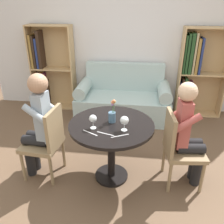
{
  "coord_description": "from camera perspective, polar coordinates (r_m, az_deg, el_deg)",
  "views": [
    {
      "loc": [
        0.29,
        -2.26,
        2.0
      ],
      "look_at": [
        0.0,
        0.05,
        0.86
      ],
      "focal_mm": 38.0,
      "sensor_mm": 36.0,
      "label": 1
    }
  ],
  "objects": [
    {
      "name": "ground_plane",
      "position": [
        3.03,
        -0.12,
        -15.15
      ],
      "size": [
        16.0,
        16.0,
        0.0
      ],
      "primitive_type": "plane",
      "color": "brown"
    },
    {
      "name": "back_wall",
      "position": [
        4.42,
        3.51,
        17.6
      ],
      "size": [
        5.2,
        0.05,
        2.7
      ],
      "color": "silver",
      "rests_on": "ground_plane"
    },
    {
      "name": "round_table",
      "position": [
        2.68,
        -0.13,
        -5.57
      ],
      "size": [
        0.95,
        0.95,
        0.74
      ],
      "color": "black",
      "rests_on": "ground_plane"
    },
    {
      "name": "couch",
      "position": [
        4.3,
        2.73,
        2.93
      ],
      "size": [
        1.64,
        0.8,
        0.92
      ],
      "color": "#A8C1C1",
      "rests_on": "ground_plane"
    },
    {
      "name": "bookshelf_left",
      "position": [
        4.73,
        -15.15,
        9.91
      ],
      "size": [
        0.8,
        0.28,
        1.56
      ],
      "color": "tan",
      "rests_on": "ground_plane"
    },
    {
      "name": "bookshelf_right",
      "position": [
        4.48,
        19.33,
        8.75
      ],
      "size": [
        0.8,
        0.28,
        1.56
      ],
      "color": "tan",
      "rests_on": "ground_plane"
    },
    {
      "name": "chair_left",
      "position": [
        2.88,
        -15.42,
        -6.54
      ],
      "size": [
        0.46,
        0.46,
        0.9
      ],
      "rotation": [
        0.0,
        0.0,
        -1.66
      ],
      "color": "#937A56",
      "rests_on": "ground_plane"
    },
    {
      "name": "chair_right",
      "position": [
        2.77,
        15.73,
        -7.95
      ],
      "size": [
        0.46,
        0.46,
        0.9
      ],
      "rotation": [
        0.0,
        0.0,
        1.68
      ],
      "color": "#937A56",
      "rests_on": "ground_plane"
    },
    {
      "name": "person_left",
      "position": [
        2.82,
        -17.39,
        -2.72
      ],
      "size": [
        0.44,
        0.36,
        1.29
      ],
      "rotation": [
        0.0,
        0.0,
        -1.66
      ],
      "color": "black",
      "rests_on": "ground_plane"
    },
    {
      "name": "person_right",
      "position": [
        2.72,
        17.94,
        -4.93
      ],
      "size": [
        0.44,
        0.37,
        1.24
      ],
      "rotation": [
        0.0,
        0.0,
        1.68
      ],
      "color": "black",
      "rests_on": "ground_plane"
    },
    {
      "name": "wine_glass_left",
      "position": [
        2.48,
        -4.61,
        -1.69
      ],
      "size": [
        0.08,
        0.08,
        0.15
      ],
      "color": "white",
      "rests_on": "round_table"
    },
    {
      "name": "wine_glass_right",
      "position": [
        2.44,
        3.01,
        -2.12
      ],
      "size": [
        0.09,
        0.09,
        0.16
      ],
      "color": "white",
      "rests_on": "round_table"
    },
    {
      "name": "flower_vase",
      "position": [
        2.6,
        0.09,
        -0.53
      ],
      "size": [
        0.08,
        0.08,
        0.27
      ],
      "color": "slate",
      "rests_on": "round_table"
    },
    {
      "name": "knife_left_setting",
      "position": [
        2.45,
        -5.28,
        -5.01
      ],
      "size": [
        0.17,
        0.1,
        0.0
      ],
      "color": "silver",
      "rests_on": "round_table"
    },
    {
      "name": "fork_left_setting",
      "position": [
        2.43,
        -1.62,
        -5.22
      ],
      "size": [
        0.18,
        0.07,
        0.0
      ],
      "color": "silver",
      "rests_on": "round_table"
    },
    {
      "name": "knife_right_setting",
      "position": [
        2.39,
        1.93,
        -5.74
      ],
      "size": [
        0.17,
        0.1,
        0.0
      ],
      "color": "silver",
      "rests_on": "round_table"
    }
  ]
}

